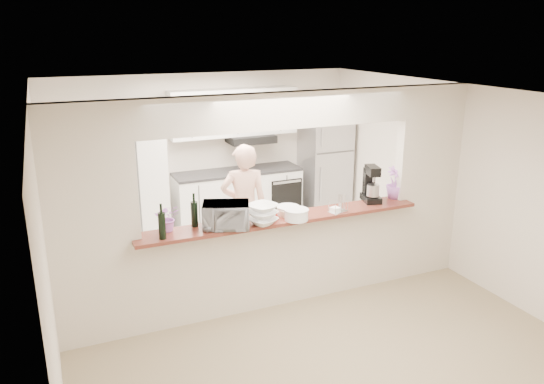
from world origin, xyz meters
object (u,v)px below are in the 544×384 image
toaster_oven (226,215)px  stand_mixer (371,185)px  refrigerator (325,167)px  person (244,208)px

toaster_oven → stand_mixer: stand_mixer is taller
stand_mixer → refrigerator: bearing=72.9°
refrigerator → stand_mixer: bearing=-107.1°
refrigerator → person: (-2.10, -1.56, 0.01)m
refrigerator → stand_mixer: size_ratio=3.74×
refrigerator → stand_mixer: (-0.80, -2.59, 0.44)m
refrigerator → person: 2.61m
toaster_oven → person: bearing=81.5°
stand_mixer → person: 1.71m
person → stand_mixer: bearing=154.9°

